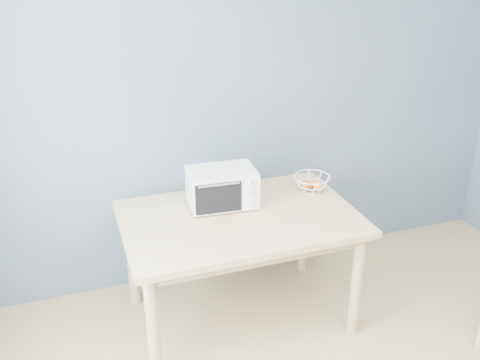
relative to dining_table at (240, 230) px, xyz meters
name	(u,v)px	position (x,y,z in m)	size (l,w,h in m)	color
dining_table	(240,230)	(0.00, 0.00, 0.00)	(1.40, 0.90, 0.75)	tan
toaster_oven	(219,187)	(-0.08, 0.16, 0.23)	(0.43, 0.32, 0.24)	white
fruit_basket	(311,184)	(0.55, 0.16, 0.16)	(0.29, 0.29, 0.11)	silver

